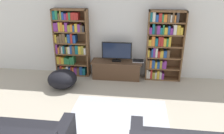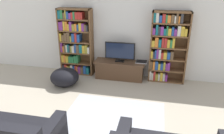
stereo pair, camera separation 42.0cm
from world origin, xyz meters
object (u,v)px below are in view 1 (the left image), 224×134
television (117,51)px  laptop (138,61)px  beanbag_ottoman (62,79)px  bookshelf_left (71,43)px  bookshelf_right (163,45)px  tv_stand (117,70)px

television → laptop: television is taller
laptop → beanbag_ottoman: (-1.89, -0.81, -0.28)m
bookshelf_left → laptop: size_ratio=6.17×
bookshelf_right → beanbag_ottoman: size_ratio=2.55×
bookshelf_right → tv_stand: bearing=-174.8°
tv_stand → television: bearing=90.0°
laptop → television: bearing=-174.3°
tv_stand → laptop: laptop is taller
tv_stand → laptop: (0.59, 0.07, 0.26)m
bookshelf_left → television: 1.31m
bookshelf_left → laptop: 1.93m
laptop → beanbag_ottoman: laptop is taller
beanbag_ottoman → bookshelf_right: bearing=18.7°
bookshelf_left → beanbag_ottoman: bearing=-90.5°
beanbag_ottoman → television: bearing=29.8°
bookshelf_right → television: bookshelf_right is taller
bookshelf_left → television: size_ratio=2.31×
bookshelf_left → tv_stand: 1.47m
bookshelf_left → bookshelf_right: bearing=0.1°
bookshelf_right → bookshelf_left: bearing=-179.9°
bookshelf_right → laptop: bearing=-176.1°
bookshelf_left → laptop: bookshelf_left is taller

